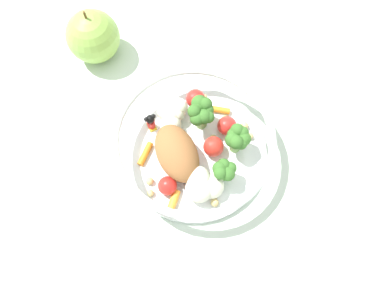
# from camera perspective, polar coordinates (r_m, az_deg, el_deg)

# --- Properties ---
(ground_plane) EXTENTS (2.40, 2.40, 0.00)m
(ground_plane) POSITION_cam_1_polar(r_m,az_deg,el_deg) (0.54, 0.42, -2.51)
(ground_plane) COLOR silver
(food_container) EXTENTS (0.22, 0.22, 0.07)m
(food_container) POSITION_cam_1_polar(r_m,az_deg,el_deg) (0.51, -0.01, -0.18)
(food_container) COLOR white
(food_container) RESTS_ON ground_plane
(loose_apple) EXTENTS (0.08, 0.08, 0.09)m
(loose_apple) POSITION_cam_1_polar(r_m,az_deg,el_deg) (0.62, -14.84, 15.55)
(loose_apple) COLOR #8CB74C
(loose_apple) RESTS_ON ground_plane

